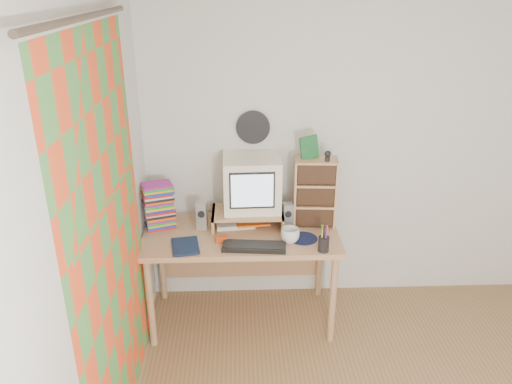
{
  "coord_description": "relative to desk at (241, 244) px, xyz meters",
  "views": [
    {
      "loc": [
        -1.04,
        -1.83,
        2.43
      ],
      "look_at": [
        -0.92,
        1.33,
        1.08
      ],
      "focal_mm": 35.0,
      "sensor_mm": 36.0,
      "label": 1
    }
  ],
  "objects": [
    {
      "name": "dvd_stack",
      "position": [
        -0.59,
        0.04,
        0.28
      ],
      "size": [
        0.24,
        0.21,
        0.29
      ],
      "primitive_type": null,
      "rotation": [
        0.0,
        0.0,
        0.33
      ],
      "color": "brown",
      "rests_on": "desk"
    },
    {
      "name": "pen_cup",
      "position": [
        0.55,
        -0.36,
        0.21
      ],
      "size": [
        0.09,
        0.09,
        0.15
      ],
      "primitive_type": null,
      "rotation": [
        0.0,
        0.0,
        -0.2
      ],
      "color": "black",
      "rests_on": "desk"
    },
    {
      "name": "desk",
      "position": [
        0.0,
        0.0,
        0.0
      ],
      "size": [
        1.4,
        0.7,
        0.75
      ],
      "color": "tan",
      "rests_on": "floor"
    },
    {
      "name": "mousepad",
      "position": [
        0.44,
        -0.18,
        0.14
      ],
      "size": [
        0.22,
        0.22,
        0.0
      ],
      "primitive_type": "cylinder",
      "rotation": [
        0.0,
        0.0,
        0.06
      ],
      "color": "#0F1A33",
      "rests_on": "desk"
    },
    {
      "name": "red_box",
      "position": [
        -0.14,
        -0.21,
        0.16
      ],
      "size": [
        0.09,
        0.06,
        0.04
      ],
      "primitive_type": "cube",
      "rotation": [
        0.0,
        0.0,
        0.13
      ],
      "color": "#BF4014",
      "rests_on": "desk"
    },
    {
      "name": "back_wall",
      "position": [
        1.03,
        0.31,
        0.63
      ],
      "size": [
        3.5,
        0.0,
        3.5
      ],
      "primitive_type": "plane",
      "rotation": [
        1.57,
        0.0,
        0.0
      ],
      "color": "silver",
      "rests_on": "floor"
    },
    {
      "name": "speaker_right",
      "position": [
        0.34,
        -0.0,
        0.23
      ],
      "size": [
        0.08,
        0.08,
        0.19
      ],
      "primitive_type": "cube",
      "rotation": [
        0.0,
        0.0,
        0.14
      ],
      "color": "#9D9DA1",
      "rests_on": "desk"
    },
    {
      "name": "cd_rack",
      "position": [
        0.54,
        0.04,
        0.39
      ],
      "size": [
        0.32,
        0.18,
        0.51
      ],
      "primitive_type": "cube",
      "rotation": [
        0.0,
        0.0,
        -0.07
      ],
      "color": "tan",
      "rests_on": "desk"
    },
    {
      "name": "diary",
      "position": [
        -0.47,
        -0.29,
        0.16
      ],
      "size": [
        0.24,
        0.2,
        0.04
      ],
      "primitive_type": "imported",
      "rotation": [
        0.0,
        0.0,
        0.16
      ],
      "color": "#111F3E",
      "rests_on": "desk"
    },
    {
      "name": "wall_disc",
      "position": [
        0.1,
        0.29,
        0.81
      ],
      "size": [
        0.25,
        0.02,
        0.25
      ],
      "primitive_type": "cylinder",
      "rotation": [
        1.57,
        0.0,
        0.0
      ],
      "color": "black",
      "rests_on": "back_wall"
    },
    {
      "name": "left_wall",
      "position": [
        -0.72,
        -1.44,
        0.63
      ],
      "size": [
        0.0,
        3.5,
        3.5
      ],
      "primitive_type": "plane",
      "rotation": [
        1.57,
        0.0,
        1.57
      ],
      "color": "silver",
      "rests_on": "floor"
    },
    {
      "name": "webcam",
      "position": [
        0.61,
        0.0,
        0.68
      ],
      "size": [
        0.05,
        0.05,
        0.08
      ],
      "primitive_type": null,
      "rotation": [
        0.0,
        0.0,
        0.13
      ],
      "color": "black",
      "rests_on": "cd_rack"
    },
    {
      "name": "speaker_left",
      "position": [
        -0.28,
        0.01,
        0.24
      ],
      "size": [
        0.08,
        0.08,
        0.2
      ],
      "primitive_type": "cube",
      "rotation": [
        0.0,
        0.0,
        -0.09
      ],
      "color": "#9D9DA1",
      "rests_on": "desk"
    },
    {
      "name": "mug",
      "position": [
        0.34,
        -0.23,
        0.19
      ],
      "size": [
        0.14,
        0.14,
        0.1
      ],
      "primitive_type": "imported",
      "rotation": [
        0.0,
        0.0,
        0.09
      ],
      "color": "silver",
      "rests_on": "desk"
    },
    {
      "name": "curtain",
      "position": [
        -0.68,
        -0.96,
        0.53
      ],
      "size": [
        0.0,
        2.2,
        2.2
      ],
      "primitive_type": "plane",
      "rotation": [
        1.57,
        0.0,
        1.57
      ],
      "color": "#ED4C21",
      "rests_on": "left_wall"
    },
    {
      "name": "crt_monitor",
      "position": [
        0.08,
        0.09,
        0.45
      ],
      "size": [
        0.42,
        0.42,
        0.39
      ],
      "primitive_type": "cube",
      "rotation": [
        0.0,
        0.0,
        0.03
      ],
      "color": "white",
      "rests_on": "monitor_riser"
    },
    {
      "name": "game_box",
      "position": [
        0.49,
        0.06,
        0.73
      ],
      "size": [
        0.13,
        0.06,
        0.16
      ],
      "primitive_type": "cube",
      "rotation": [
        0.0,
        0.0,
        0.25
      ],
      "color": "#1B5F2E",
      "rests_on": "cd_rack"
    },
    {
      "name": "keyboard",
      "position": [
        0.09,
        -0.31,
        0.15
      ],
      "size": [
        0.44,
        0.18,
        0.03
      ],
      "primitive_type": "cube",
      "rotation": [
        0.0,
        0.0,
        -0.1
      ],
      "color": "black",
      "rests_on": "desk"
    },
    {
      "name": "monitor_riser",
      "position": [
        0.05,
        0.04,
        0.23
      ],
      "size": [
        0.52,
        0.3,
        0.12
      ],
      "color": "tan",
      "rests_on": "desk"
    },
    {
      "name": "papers",
      "position": [
        0.0,
        0.06,
        0.15
      ],
      "size": [
        0.3,
        0.24,
        0.04
      ],
      "primitive_type": null,
      "rotation": [
        0.0,
        0.0,
        0.13
      ],
      "color": "white",
      "rests_on": "desk"
    }
  ]
}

